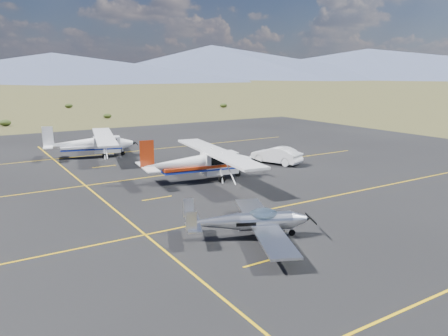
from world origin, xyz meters
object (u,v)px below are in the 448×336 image
object	(u,v)px
aircraft_cessna	(201,162)
sedan	(276,155)
aircraft_plain	(91,143)
aircraft_low_wing	(251,221)

from	to	relation	value
aircraft_cessna	sedan	distance (m)	8.69
aircraft_plain	sedan	bearing A→B (deg)	-27.90
aircraft_plain	sedan	world-z (taller)	aircraft_plain
aircraft_low_wing	aircraft_plain	world-z (taller)	aircraft_plain
aircraft_plain	aircraft_low_wing	bearing A→B (deg)	-74.56
aircraft_low_wing	aircraft_plain	bearing A→B (deg)	115.69
aircraft_cessna	sedan	bearing A→B (deg)	20.56
aircraft_low_wing	aircraft_plain	xyz separation A→B (m)	(-0.87, 24.08, 0.48)
sedan	aircraft_cessna	bearing A→B (deg)	-7.76
aircraft_low_wing	sedan	world-z (taller)	aircraft_low_wing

